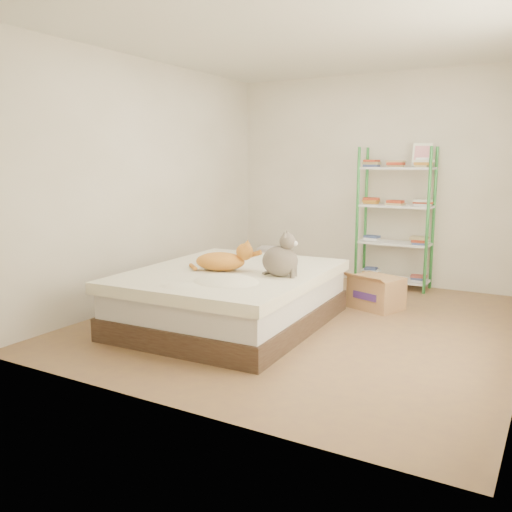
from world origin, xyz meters
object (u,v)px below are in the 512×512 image
Objects in this scene: bed at (231,297)px; orange_cat at (220,259)px; cardboard_box at (376,292)px; white_bin at (271,260)px; shelf_unit at (395,217)px; grey_cat at (280,254)px.

orange_cat reaches higher than bed.
white_bin is (-1.81, 1.03, 0.01)m from cardboard_box.
shelf_unit is 2.91× the size of cardboard_box.
shelf_unit is at bearing 1.05° from white_bin.
bed reaches higher than cardboard_box.
orange_cat is 0.91× the size of cardboard_box.
grey_cat is (0.53, -0.02, 0.46)m from bed.
white_bin is (-1.69, -0.03, -0.68)m from shelf_unit.
orange_cat is 1.45× the size of white_bin.
cardboard_box is at bearing 28.11° from orange_cat.
shelf_unit reaches higher than grey_cat.
orange_cat is 2.56m from shelf_unit.
white_bin is at bearing -178.95° from shelf_unit.
white_bin is at bearing 169.90° from cardboard_box.
white_bin is (-0.72, 2.33, -0.45)m from orange_cat.
white_bin is at bearing 106.78° from bed.
orange_cat is 0.31× the size of shelf_unit.
bed reaches higher than white_bin.
grey_cat is (0.60, 0.06, 0.09)m from orange_cat.
grey_cat is 0.22× the size of shelf_unit.
orange_cat is at bearing -112.45° from shelf_unit.
grey_cat is at bearing -92.54° from cardboard_box.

